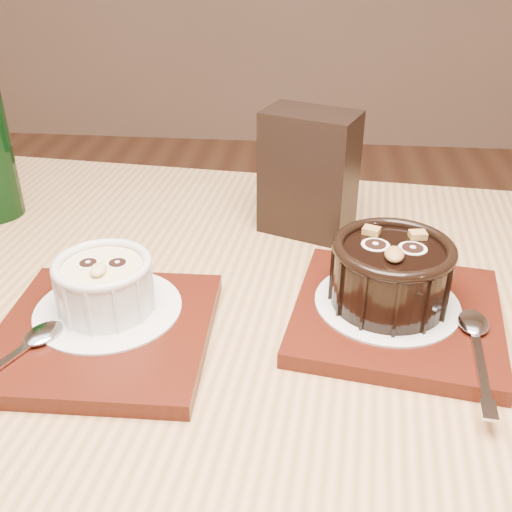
{
  "coord_description": "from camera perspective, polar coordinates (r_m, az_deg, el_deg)",
  "views": [
    {
      "loc": [
        0.27,
        -0.6,
        1.07
      ],
      "look_at": [
        0.23,
        -0.15,
        0.81
      ],
      "focal_mm": 42.0,
      "sensor_mm": 36.0,
      "label": 1
    }
  ],
  "objects": [
    {
      "name": "spoon_left",
      "position": [
        0.52,
        -22.47,
        -8.87
      ],
      "size": [
        0.08,
        0.13,
        0.01
      ],
      "primitive_type": null,
      "rotation": [
        0.0,
        0.0,
        -0.42
      ],
      "color": "silver",
      "rests_on": "tray_left"
    },
    {
      "name": "tray_right",
      "position": [
        0.56,
        13.23,
        -5.48
      ],
      "size": [
        0.21,
        0.21,
        0.01
      ],
      "primitive_type": "cube",
      "rotation": [
        0.0,
        0.0,
        -0.16
      ],
      "color": "#44140B",
      "rests_on": "table"
    },
    {
      "name": "ramekin_dark",
      "position": [
        0.54,
        12.74,
        -1.36
      ],
      "size": [
        0.11,
        0.11,
        0.06
      ],
      "rotation": [
        0.0,
        0.0,
        -0.1
      ],
      "color": "black",
      "rests_on": "doily_right"
    },
    {
      "name": "tray_left",
      "position": [
        0.54,
        -14.21,
        -7.12
      ],
      "size": [
        0.18,
        0.18,
        0.01
      ],
      "primitive_type": "cube",
      "rotation": [
        0.0,
        0.0,
        0.02
      ],
      "color": "#44140B",
      "rests_on": "table"
    },
    {
      "name": "table",
      "position": [
        0.57,
        -3.91,
        -16.18
      ],
      "size": [
        1.26,
        0.9,
        0.75
      ],
      "rotation": [
        0.0,
        0.0,
        -0.09
      ],
      "color": "#9B7043",
      "rests_on": "ground"
    },
    {
      "name": "ramekin_white",
      "position": [
        0.54,
        -14.24,
        -2.48
      ],
      "size": [
        0.09,
        0.09,
        0.05
      ],
      "rotation": [
        0.0,
        0.0,
        0.1
      ],
      "color": "silver",
      "rests_on": "doily_left"
    },
    {
      "name": "doily_right",
      "position": [
        0.56,
        12.36,
        -4.35
      ],
      "size": [
        0.13,
        0.13,
        0.0
      ],
      "primitive_type": "cylinder",
      "color": "silver",
      "rests_on": "tray_right"
    },
    {
      "name": "spoon_right",
      "position": [
        0.52,
        20.39,
        -8.17
      ],
      "size": [
        0.04,
        0.14,
        0.01
      ],
      "primitive_type": null,
      "rotation": [
        0.0,
        0.0,
        -0.1
      ],
      "color": "silver",
      "rests_on": "tray_right"
    },
    {
      "name": "condiment_stand",
      "position": [
        0.67,
        5.04,
        7.82
      ],
      "size": [
        0.11,
        0.09,
        0.14
      ],
      "primitive_type": "cube",
      "rotation": [
        0.0,
        0.0,
        -0.36
      ],
      "color": "black",
      "rests_on": "table"
    },
    {
      "name": "doily_left",
      "position": [
        0.55,
        -13.88,
        -4.88
      ],
      "size": [
        0.13,
        0.13,
        0.0
      ],
      "primitive_type": "cylinder",
      "color": "silver",
      "rests_on": "tray_left"
    }
  ]
}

